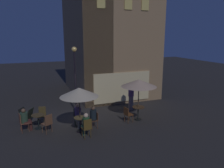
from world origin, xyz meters
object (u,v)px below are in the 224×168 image
at_px(patio_umbrella_0, 139,83).
at_px(cafe_chair_0, 128,113).
at_px(cafe_table_2, 38,119).
at_px(cafe_chair_3, 95,118).
at_px(cafe_chair_4, 42,114).
at_px(menu_sandwich_board, 27,116).
at_px(cafe_chair_1, 78,116).
at_px(cafe_table_0, 138,110).
at_px(cafe_table_1, 80,122).
at_px(patron_seated_0, 78,114).
at_px(cafe_chair_5, 22,121).
at_px(cafe_chair_6, 48,122).
at_px(cafe_chair_2, 87,127).
at_px(patron_standing_4, 131,97).
at_px(patron_seated_3, 25,118).
at_px(patron_seated_2, 92,116).
at_px(patron_seated_1, 86,124).
at_px(patio_umbrella_1, 79,92).
at_px(street_lamp_near_corner, 75,67).

bearing_deg(patio_umbrella_0, cafe_chair_0, -167.87).
height_order(cafe_table_2, cafe_chair_3, cafe_chair_3).
height_order(patio_umbrella_0, cafe_chair_4, patio_umbrella_0).
bearing_deg(menu_sandwich_board, cafe_table_2, -29.80).
height_order(cafe_chair_1, cafe_chair_3, cafe_chair_1).
bearing_deg(cafe_table_0, cafe_table_1, -173.78).
relative_size(cafe_chair_3, patron_seated_0, 0.71).
relative_size(cafe_chair_0, cafe_chair_5, 0.91).
bearing_deg(cafe_table_1, cafe_chair_6, 164.69).
distance_m(cafe_chair_2, patron_standing_4, 4.84).
distance_m(cafe_chair_0, patron_seated_3, 5.42).
relative_size(cafe_chair_6, patron_seated_0, 0.78).
relative_size(menu_sandwich_board, patron_standing_4, 0.51).
relative_size(cafe_chair_0, patron_standing_4, 0.52).
bearing_deg(cafe_chair_2, patron_seated_3, 46.22).
height_order(cafe_table_1, cafe_chair_0, cafe_chair_0).
relative_size(patron_seated_0, patron_seated_2, 1.03).
distance_m(cafe_chair_3, patron_seated_1, 1.10).
bearing_deg(patron_seated_0, cafe_table_1, 0.00).
xyz_separation_m(cafe_chair_1, patron_seated_0, (-0.01, -0.14, 0.16)).
xyz_separation_m(cafe_table_1, cafe_table_2, (-1.98, 1.15, 0.01)).
height_order(cafe_chair_2, patron_seated_0, patron_seated_0).
height_order(patio_umbrella_0, patron_seated_2, patio_umbrella_0).
bearing_deg(cafe_chair_4, cafe_table_1, 60.61).
height_order(cafe_chair_5, patron_seated_2, patron_seated_2).
height_order(cafe_table_0, patio_umbrella_0, patio_umbrella_0).
bearing_deg(patio_umbrella_1, cafe_chair_3, 9.15).
relative_size(patio_umbrella_0, cafe_chair_1, 2.56).
bearing_deg(cafe_chair_5, street_lamp_near_corner, 21.62).
height_order(patio_umbrella_0, cafe_chair_0, patio_umbrella_0).
height_order(cafe_table_1, cafe_chair_5, cafe_chair_5).
bearing_deg(cafe_chair_5, cafe_chair_1, -14.42).
bearing_deg(cafe_table_2, cafe_chair_5, -169.93).
height_order(cafe_table_0, patron_seated_2, patron_seated_2).
xyz_separation_m(cafe_chair_1, cafe_chair_3, (0.77, -0.67, -0.00)).
distance_m(cafe_chair_5, patron_seated_1, 3.34).
height_order(patio_umbrella_0, cafe_chair_3, patio_umbrella_0).
bearing_deg(patron_seated_0, patio_umbrella_1, 0.00).
bearing_deg(cafe_table_1, patron_seated_0, 86.83).
xyz_separation_m(cafe_chair_4, patron_seated_0, (1.78, -1.23, 0.16)).
bearing_deg(cafe_chair_0, cafe_table_2, 156.71).
relative_size(street_lamp_near_corner, cafe_chair_4, 4.48).
distance_m(street_lamp_near_corner, patron_seated_0, 3.19).
xyz_separation_m(cafe_chair_1, patron_seated_2, (0.63, -0.70, 0.14)).
relative_size(patio_umbrella_1, cafe_chair_5, 2.38).
bearing_deg(cafe_chair_6, patron_standing_4, -102.82).
relative_size(cafe_table_1, cafe_chair_5, 0.79).
xyz_separation_m(street_lamp_near_corner, cafe_chair_4, (-2.15, -1.08, -2.34)).
height_order(menu_sandwich_board, cafe_chair_1, cafe_chair_1).
bearing_deg(cafe_table_1, patron_seated_3, 158.18).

